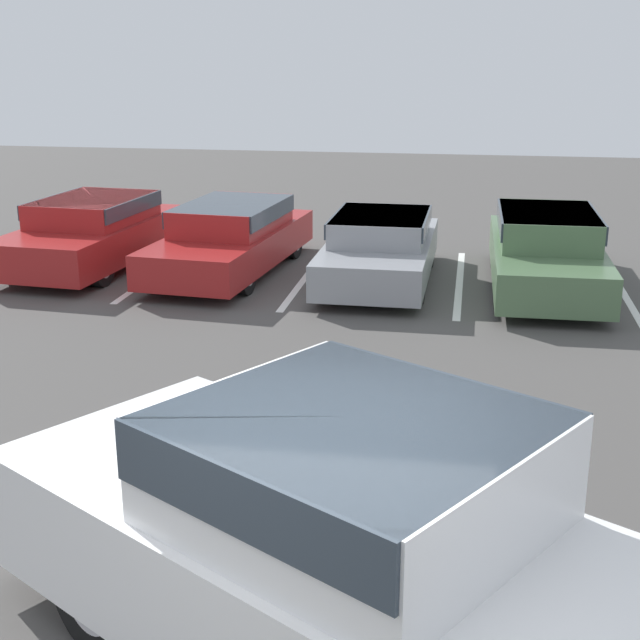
{
  "coord_description": "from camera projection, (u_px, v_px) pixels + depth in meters",
  "views": [
    {
      "loc": [
        0.99,
        -4.34,
        3.91
      ],
      "look_at": [
        -0.6,
        4.96,
        1.0
      ],
      "focal_mm": 50.0,
      "sensor_mm": 36.0,
      "label": 1
    }
  ],
  "objects": [
    {
      "name": "stall_stripe_a",
      "position": [
        25.0,
        264.0,
        16.68
      ],
      "size": [
        0.12,
        4.6,
        0.01
      ],
      "primitive_type": "cube",
      "color": "white",
      "rests_on": "ground_plane"
    },
    {
      "name": "parked_sedan_a",
      "position": [
        93.0,
        230.0,
        16.34
      ],
      "size": [
        2.21,
        4.53,
        1.27
      ],
      "rotation": [
        0.0,
        0.0,
        -1.66
      ],
      "color": "maroon",
      "rests_on": "ground_plane"
    },
    {
      "name": "stall_stripe_c",
      "position": [
        307.0,
        276.0,
        15.81
      ],
      "size": [
        0.12,
        4.6,
        0.01
      ],
      "primitive_type": "cube",
      "color": "white",
      "rests_on": "ground_plane"
    },
    {
      "name": "stall_stripe_d",
      "position": [
        459.0,
        282.0,
        15.38
      ],
      "size": [
        0.12,
        4.6,
        0.01
      ],
      "primitive_type": "cube",
      "color": "white",
      "rests_on": "ground_plane"
    },
    {
      "name": "pickup_truck",
      "position": [
        392.0,
        574.0,
        5.28
      ],
      "size": [
        6.01,
        4.8,
        1.84
      ],
      "rotation": [
        0.0,
        0.0,
        -0.55
      ],
      "color": "white",
      "rests_on": "ground_plane"
    },
    {
      "name": "stall_stripe_b",
      "position": [
        162.0,
        270.0,
        16.25
      ],
      "size": [
        0.12,
        4.6,
        0.01
      ],
      "primitive_type": "cube",
      "color": "white",
      "rests_on": "ground_plane"
    },
    {
      "name": "stall_stripe_e",
      "position": [
        621.0,
        289.0,
        14.95
      ],
      "size": [
        0.12,
        4.6,
        0.01
      ],
      "primitive_type": "cube",
      "color": "white",
      "rests_on": "ground_plane"
    },
    {
      "name": "parked_sedan_b",
      "position": [
        231.0,
        235.0,
        15.93
      ],
      "size": [
        2.17,
        4.86,
        1.24
      ],
      "rotation": [
        0.0,
        0.0,
        -1.67
      ],
      "color": "maroon",
      "rests_on": "ground_plane"
    },
    {
      "name": "parked_sedan_c",
      "position": [
        380.0,
        246.0,
        15.29
      ],
      "size": [
        1.78,
        4.33,
        1.16
      ],
      "rotation": [
        0.0,
        0.0,
        -1.58
      ],
      "color": "gray",
      "rests_on": "ground_plane"
    },
    {
      "name": "parked_sedan_d",
      "position": [
        546.0,
        248.0,
        14.85
      ],
      "size": [
        1.76,
        4.79,
        1.29
      ],
      "rotation": [
        0.0,
        0.0,
        -1.57
      ],
      "color": "#4C6B47",
      "rests_on": "ground_plane"
    }
  ]
}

